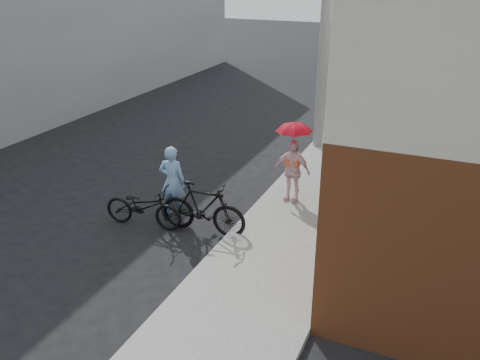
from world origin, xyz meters
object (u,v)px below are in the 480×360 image
Objects in this scene: utility_pole at (325,26)px; officer at (173,182)px; bike_right at (203,208)px; planter at (331,206)px; kimono_woman at (292,170)px; bike_left at (143,207)px.

utility_pole reaches higher than officer.
officer is 0.88× the size of bike_right.
bike_right is at bearing -97.51° from utility_pole.
utility_pole is at bearing -114.34° from officer.
officer is 3.45m from planter.
kimono_woman is 1.15m from planter.
utility_pole is at bearing -24.19° from bike_left.
kimono_woman is at bearing 170.87° from planter.
utility_pole reaches higher than kimono_woman.
planter is at bearing -64.95° from bike_left.
utility_pole is 4.37× the size of officer.
bike_left is 3.34m from kimono_woman.
bike_left is 1.29m from bike_right.
bike_right is (1.26, 0.25, 0.10)m from bike_left.
utility_pole reaches higher than bike_right.
utility_pole is 5.40m from planter.
officer is (-1.69, -5.45, -2.70)m from utility_pole.
officer reaches higher than bike_right.
kimono_woman is at bearing -151.11° from officer.
officer is at bearing -107.26° from utility_pole.
bike_left is at bearing 55.50° from officer.
planter is (1.40, -4.05, -3.28)m from utility_pole.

